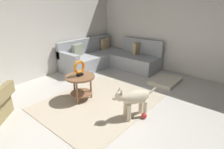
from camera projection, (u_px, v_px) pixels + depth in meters
name	position (u px, v px, depth m)	size (l,w,h in m)	color
ground_plane	(122.00, 121.00, 3.21)	(6.00, 6.00, 0.10)	beige
wall_back	(28.00, 28.00, 4.46)	(6.00, 0.12, 2.70)	silver
wall_right	(189.00, 26.00, 4.80)	(0.12, 6.00, 2.70)	silver
area_rug	(99.00, 102.00, 3.71)	(2.30, 1.90, 0.01)	#BCAD93
sectional_couch	(109.00, 58.00, 5.71)	(2.20, 2.25, 0.88)	#9EA3A8
side_table	(80.00, 81.00, 3.67)	(0.60, 0.60, 0.54)	brown
torus_sculpture	(79.00, 68.00, 3.57)	(0.28, 0.08, 0.33)	black
dog_bed_mat	(166.00, 81.00, 4.63)	(0.80, 0.60, 0.09)	beige
dog	(133.00, 99.00, 3.08)	(0.77, 0.45, 0.63)	beige
dog_toy_ball	(144.00, 115.00, 3.18)	(0.10, 0.10, 0.10)	red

